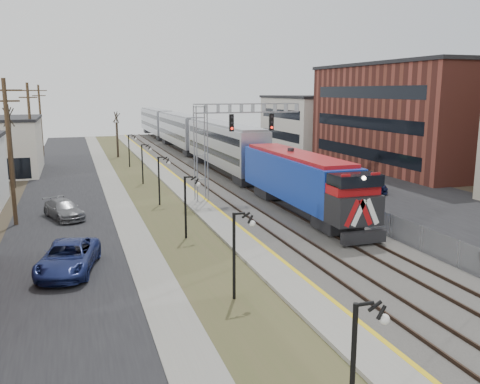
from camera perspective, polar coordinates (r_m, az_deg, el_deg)
name	(u,v)px	position (r m, az deg, el deg)	size (l,w,h in m)	color
ground	(426,379)	(18.53, 20.20, -19.10)	(160.00, 160.00, 0.00)	#473D2D
street_west	(63,195)	(48.16, -19.22, -0.29)	(7.00, 120.00, 0.04)	black
sidewalk	(115,191)	(48.27, -13.88, 0.07)	(2.00, 120.00, 0.08)	gray
grass_median	(147,190)	(48.58, -10.36, 0.27)	(4.00, 120.00, 0.06)	#454A27
platform	(179,187)	(49.05, -6.89, 0.59)	(2.00, 120.00, 0.24)	gray
ballast_bed	(229,184)	(50.25, -1.29, 0.90)	(8.00, 120.00, 0.20)	#595651
parking_lot	(336,178)	(54.92, 10.77, 1.51)	(16.00, 120.00, 0.04)	black
platform_edge	(188,185)	(49.20, -5.89, 0.79)	(0.24, 120.00, 0.01)	gold
track_near	(209,183)	(49.68, -3.50, 0.97)	(1.58, 120.00, 0.15)	#2D2119
track_far	(243,181)	(50.67, 0.33, 1.19)	(1.58, 120.00, 0.15)	#2D2119
train	(192,136)	(71.51, -5.38, 6.24)	(3.00, 85.85, 5.33)	#1334A1
signal_gantry	(221,135)	(42.07, -2.16, 6.41)	(9.00, 1.07, 8.15)	gray
lampposts	(184,207)	(32.04, -6.25, -1.69)	(0.14, 62.14, 4.00)	black
utility_poles	(10,154)	(37.73, -24.43, 3.95)	(0.28, 80.28, 10.00)	#4C3823
fence	(268,175)	(51.49, 3.18, 1.93)	(0.04, 120.00, 1.60)	gray
buildings_east	(475,118)	(59.41, 24.85, 7.51)	(16.00, 76.00, 15.00)	#A9A188
bare_trees	(49,160)	(51.64, -20.65, 3.38)	(12.30, 42.30, 5.95)	#382D23
car_lot_d	(356,185)	(46.98, 12.90, 0.77)	(2.28, 5.61, 1.63)	#162150
car_lot_e	(335,184)	(47.50, 10.60, 0.85)	(1.68, 4.16, 1.42)	slate
car_lot_f	(269,163)	(60.53, 3.31, 3.32)	(1.65, 4.74, 1.56)	#0B3715
car_street_a	(68,258)	(27.61, -18.72, -7.04)	(2.54, 5.50, 1.53)	navy
car_street_b	(64,210)	(39.05, -19.19, -1.91)	(1.87, 4.59, 1.33)	slate
car_lot_g	(267,159)	(64.16, 3.03, 3.70)	(1.49, 4.27, 1.41)	black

